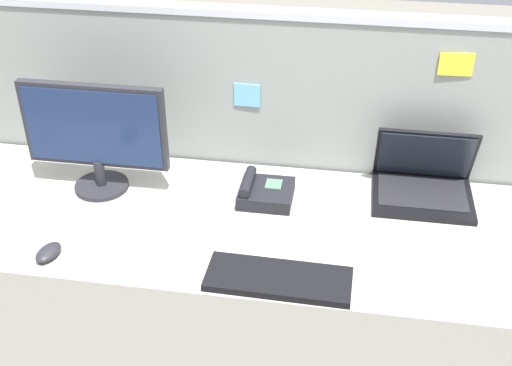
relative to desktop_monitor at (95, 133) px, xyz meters
The scene contains 7 objects.
desk 0.82m from the desktop_monitor, 12.75° to the right, with size 2.17×0.72×0.74m, color #ADA89E.
cubicle_divider 0.69m from the desktop_monitor, 26.08° to the left, with size 2.54×0.08×1.32m.
desktop_monitor is the anchor object (origin of this frame).
laptop 1.12m from the desktop_monitor, ahead, with size 0.34×0.28×0.23m.
desk_phone 0.60m from the desktop_monitor, ahead, with size 0.18×0.17×0.08m.
keyboard_main 0.81m from the desktop_monitor, 30.67° to the right, with size 0.42×0.16×0.02m, color black.
computer_mouse_right_hand 0.44m from the desktop_monitor, 93.18° to the right, with size 0.06×0.10×0.03m, color #232328.
Camera 1 is at (0.28, -1.68, 1.99)m, focal length 45.57 mm.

